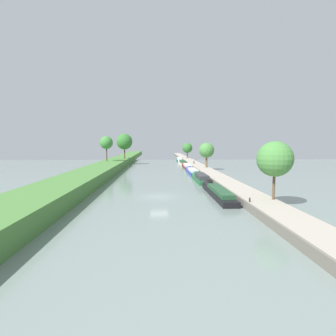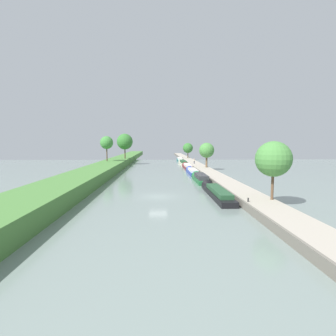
% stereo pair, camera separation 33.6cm
% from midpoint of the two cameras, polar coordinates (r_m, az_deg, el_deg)
% --- Properties ---
extents(ground_plane, '(160.00, 160.00, 0.00)m').
position_cam_midpoint_polar(ground_plane, '(37.54, -2.17, -6.15)').
color(ground_plane, slate).
extents(left_grassy_bank, '(7.06, 260.00, 2.15)m').
position_cam_midpoint_polar(left_grassy_bank, '(39.68, -22.12, -4.34)').
color(left_grassy_bank, '#477A38').
rests_on(left_grassy_bank, ground_plane).
extents(right_towpath, '(3.98, 260.00, 0.86)m').
position_cam_midpoint_polar(right_towpath, '(39.33, 15.60, -5.17)').
color(right_towpath, '#A89E8E').
rests_on(right_towpath, ground_plane).
extents(stone_quay, '(0.25, 260.00, 0.91)m').
position_cam_midpoint_polar(stone_quay, '(38.73, 12.61, -5.23)').
color(stone_quay, '#6B665B').
rests_on(stone_quay, ground_plane).
extents(narrowboat_black, '(2.05, 14.71, 1.94)m').
position_cam_midpoint_polar(narrowboat_black, '(38.65, 10.29, -5.09)').
color(narrowboat_black, black).
rests_on(narrowboat_black, ground_plane).
extents(narrowboat_green, '(2.19, 11.05, 2.22)m').
position_cam_midpoint_polar(narrowboat_green, '(52.47, 6.82, -2.15)').
color(narrowboat_green, '#1E6033').
rests_on(narrowboat_green, ground_plane).
extents(narrowboat_blue, '(2.04, 11.72, 1.93)m').
position_cam_midpoint_polar(narrowboat_blue, '(65.23, 5.07, -0.71)').
color(narrowboat_blue, '#283D93').
rests_on(narrowboat_blue, ground_plane).
extents(narrowboat_maroon, '(1.95, 14.40, 1.93)m').
position_cam_midpoint_polar(narrowboat_maroon, '(78.80, 4.00, 0.36)').
color(narrowboat_maroon, maroon).
rests_on(narrowboat_maroon, ground_plane).
extents(narrowboat_cream, '(2.03, 14.53, 2.00)m').
position_cam_midpoint_polar(narrowboat_cream, '(93.36, 2.99, 1.21)').
color(narrowboat_cream, beige).
rests_on(narrowboat_cream, ground_plane).
extents(narrowboat_teal, '(1.83, 11.16, 2.13)m').
position_cam_midpoint_polar(narrowboat_teal, '(106.81, 2.34, 1.80)').
color(narrowboat_teal, '#195B60').
rests_on(narrowboat_teal, ground_plane).
extents(tree_rightbank_near, '(4.17, 4.17, 6.89)m').
position_cam_midpoint_polar(tree_rightbank_near, '(33.29, 21.71, 1.80)').
color(tree_rightbank_near, brown).
rests_on(tree_rightbank_near, right_towpath).
extents(tree_rightbank_midnear, '(4.05, 4.05, 6.64)m').
position_cam_midpoint_polar(tree_rightbank_midnear, '(72.23, 8.16, 3.76)').
color(tree_rightbank_midnear, brown).
rests_on(tree_rightbank_midnear, right_towpath).
extents(tree_rightbank_midfar, '(4.32, 4.32, 6.49)m').
position_cam_midpoint_polar(tree_rightbank_midfar, '(114.72, 4.10, 4.30)').
color(tree_rightbank_midfar, '#4C3828').
rests_on(tree_rightbank_midfar, right_towpath).
extents(tree_leftbank_downstream, '(5.32, 5.32, 8.37)m').
position_cam_midpoint_polar(tree_leftbank_downstream, '(90.70, -9.45, 5.61)').
color(tree_leftbank_downstream, '#4C3828').
rests_on(tree_leftbank_downstream, left_grassy_bank).
extents(tree_leftbank_upstream, '(3.75, 3.75, 7.26)m').
position_cam_midpoint_polar(tree_leftbank_upstream, '(79.11, -13.23, 5.32)').
color(tree_leftbank_upstream, '#4C3828').
rests_on(tree_leftbank_upstream, left_grassy_bank).
extents(person_walking, '(0.34, 0.34, 1.66)m').
position_cam_midpoint_polar(person_walking, '(84.72, 5.48, 1.54)').
color(person_walking, '#282D42').
rests_on(person_walking, right_towpath).
extents(mooring_bollard_near, '(0.16, 0.16, 0.45)m').
position_cam_midpoint_polar(mooring_bollard_near, '(31.72, 16.87, -6.55)').
color(mooring_bollard_near, black).
rests_on(mooring_bollard_near, right_towpath).
extents(mooring_bollard_far, '(0.16, 0.16, 0.45)m').
position_cam_midpoint_polar(mooring_bollard_far, '(112.25, 3.00, 2.20)').
color(mooring_bollard_far, black).
rests_on(mooring_bollard_far, right_towpath).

